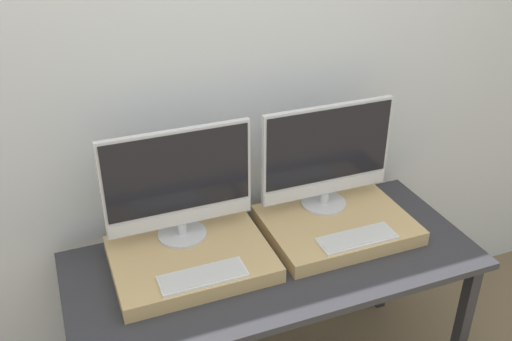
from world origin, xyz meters
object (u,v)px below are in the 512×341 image
object	(u,v)px
keyboard_left	(203,276)
keyboard_right	(357,238)
monitor_left	(179,183)
monitor_right	(327,155)

from	to	relation	value
keyboard_left	keyboard_right	distance (m)	0.65
keyboard_left	monitor_left	bearing A→B (deg)	90.00
monitor_left	keyboard_left	size ratio (longest dim) A/B	1.81
monitor_left	monitor_right	distance (m)	0.65
monitor_right	keyboard_right	size ratio (longest dim) A/B	1.81
monitor_left	keyboard_right	xyz separation A→B (m)	(0.65, -0.29, -0.24)
monitor_left	keyboard_right	size ratio (longest dim) A/B	1.81
monitor_left	monitor_right	bearing A→B (deg)	0.00
keyboard_left	monitor_right	xyz separation A→B (m)	(0.65, 0.29, 0.24)
keyboard_right	monitor_left	bearing A→B (deg)	156.00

